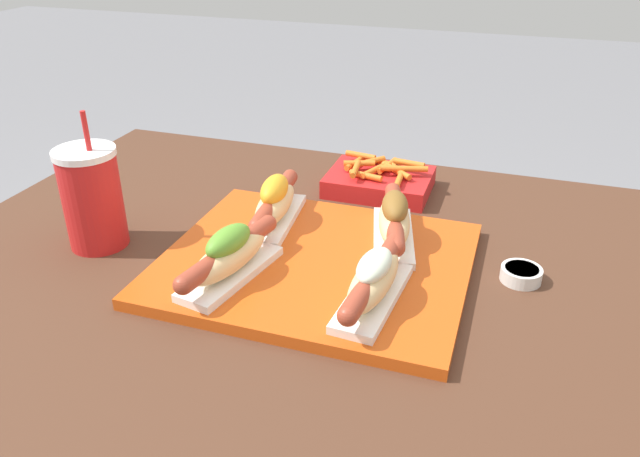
# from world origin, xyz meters

# --- Properties ---
(patio_table) EXTENTS (1.32, 0.97, 0.73)m
(patio_table) POSITION_xyz_m (0.00, 0.00, 0.36)
(patio_table) COLOR #4C2D1E
(patio_table) RESTS_ON ground_plane
(serving_tray) EXTENTS (0.45, 0.38, 0.02)m
(serving_tray) POSITION_xyz_m (-0.04, 0.02, 0.74)
(serving_tray) COLOR #CC4C14
(serving_tray) RESTS_ON patio_table
(hot_dog_0) EXTENTS (0.09, 0.22, 0.08)m
(hot_dog_0) POSITION_xyz_m (-0.14, -0.07, 0.78)
(hot_dog_0) COLOR white
(hot_dog_0) RESTS_ON serving_tray
(hot_dog_1) EXTENTS (0.07, 0.22, 0.07)m
(hot_dog_1) POSITION_xyz_m (0.07, -0.06, 0.78)
(hot_dog_1) COLOR white
(hot_dog_1) RESTS_ON serving_tray
(hot_dog_2) EXTENTS (0.08, 0.22, 0.08)m
(hot_dog_2) POSITION_xyz_m (-0.14, 0.11, 0.78)
(hot_dog_2) COLOR white
(hot_dog_2) RESTS_ON serving_tray
(hot_dog_3) EXTENTS (0.10, 0.21, 0.08)m
(hot_dog_3) POSITION_xyz_m (0.05, 0.11, 0.78)
(hot_dog_3) COLOR white
(hot_dog_3) RESTS_ON serving_tray
(sauce_bowl) EXTENTS (0.06, 0.06, 0.02)m
(sauce_bowl) POSITION_xyz_m (0.25, 0.08, 0.74)
(sauce_bowl) COLOR silver
(sauce_bowl) RESTS_ON patio_table
(drink_cup) EXTENTS (0.09, 0.09, 0.22)m
(drink_cup) POSITION_xyz_m (-0.39, -0.02, 0.81)
(drink_cup) COLOR red
(drink_cup) RESTS_ON patio_table
(fries_basket) EXTENTS (0.19, 0.14, 0.06)m
(fries_basket) POSITION_xyz_m (-0.02, 0.32, 0.75)
(fries_basket) COLOR red
(fries_basket) RESTS_ON patio_table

